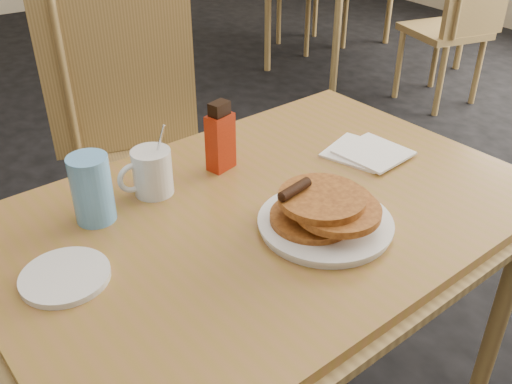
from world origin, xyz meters
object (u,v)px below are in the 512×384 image
chair_neighbor_near (460,17)px  pancake_plate (325,215)px  main_table (267,223)px  blue_tumbler (92,189)px  coffee_mug (151,172)px  chair_main_far (139,132)px  syrup_bottle (220,139)px

chair_neighbor_near → pancake_plate: (-2.14, -1.41, 0.24)m
main_table → blue_tumbler: blue_tumbler is taller
coffee_mug → blue_tumbler: bearing=170.0°
chair_neighbor_near → pancake_plate: 2.58m
main_table → pancake_plate: size_ratio=4.66×
chair_main_far → blue_tumbler: bearing=-105.4°
main_table → blue_tumbler: (-0.31, 0.15, 0.11)m
chair_main_far → chair_neighbor_near: 2.26m
pancake_plate → coffee_mug: coffee_mug is taller
pancake_plate → coffee_mug: 0.38m
chair_neighbor_near → blue_tumbler: chair_neighbor_near is taller
chair_main_far → coffee_mug: bearing=-94.8°
main_table → syrup_bottle: 0.23m
pancake_plate → blue_tumbler: (-0.37, 0.28, 0.04)m
chair_main_far → chair_neighbor_near: size_ratio=1.15×
pancake_plate → syrup_bottle: (-0.05, 0.32, 0.05)m
chair_main_far → pancake_plate: bearing=-73.1°
chair_neighbor_near → pancake_plate: size_ratio=3.36×
blue_tumbler → chair_main_far: bearing=60.5°
coffee_mug → chair_neighbor_near: bearing=3.0°
chair_neighbor_near → blue_tumbler: 2.77m
syrup_bottle → coffee_mug: bearing=166.5°
chair_main_far → syrup_bottle: bearing=-76.7°
chair_neighbor_near → pancake_plate: bearing=-135.4°
main_table → pancake_plate: (0.05, -0.13, 0.07)m
main_table → chair_main_far: (0.01, 0.73, -0.08)m
chair_main_far → coffee_mug: 0.60m
chair_main_far → coffee_mug: chair_main_far is taller
chair_main_far → pancake_plate: (0.04, -0.85, 0.16)m
main_table → blue_tumbler: bearing=154.1°
pancake_plate → blue_tumbler: size_ratio=1.90×
syrup_bottle → blue_tumbler: bearing=169.9°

